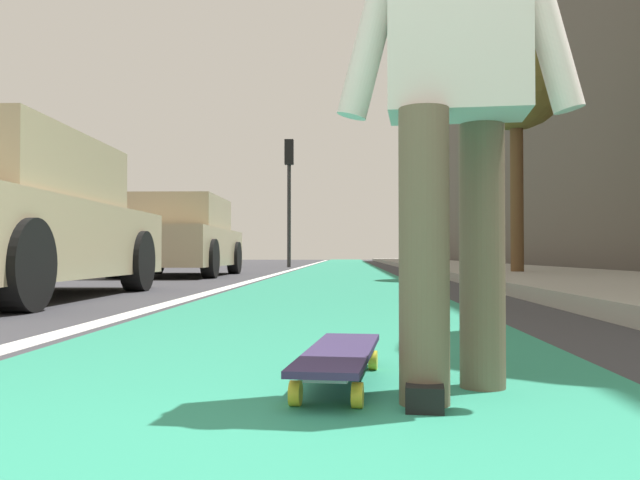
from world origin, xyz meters
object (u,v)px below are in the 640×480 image
at_px(parked_car_mid, 180,238).
at_px(street_tree_mid, 516,78).
at_px(skater_person, 456,77).
at_px(traffic_light, 289,179).
at_px(skateboard, 339,356).

relative_size(parked_car_mid, street_tree_mid, 1.02).
bearing_deg(parked_car_mid, skater_person, -161.67).
relative_size(skater_person, parked_car_mid, 0.38).
bearing_deg(parked_car_mid, street_tree_mid, -104.11).
xyz_separation_m(parked_car_mid, traffic_light, (8.61, -1.33, 2.11)).
bearing_deg(traffic_light, street_tree_mid, -155.16).
xyz_separation_m(skateboard, skater_person, (-0.15, -0.35, 0.84)).
distance_m(skateboard, skater_person, 0.92).
distance_m(skater_person, street_tree_mid, 9.83).
xyz_separation_m(skater_person, parked_car_mid, (10.72, 3.55, -0.21)).
height_order(skateboard, skater_person, skater_person).
xyz_separation_m(parked_car_mid, street_tree_mid, (-1.51, -6.02, 2.61)).
bearing_deg(traffic_light, skater_person, -173.46).
xyz_separation_m(skateboard, parked_car_mid, (10.57, 3.21, 0.63)).
height_order(parked_car_mid, traffic_light, traffic_light).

